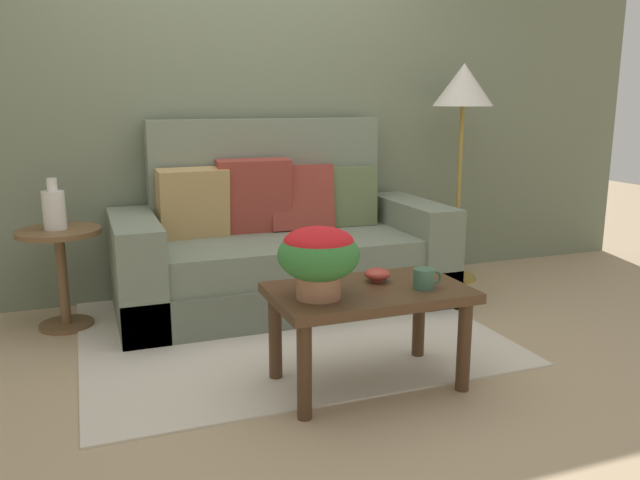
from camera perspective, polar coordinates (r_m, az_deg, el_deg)
The scene contains 11 objects.
ground_plane at distance 3.54m, azimuth -2.28°, elevation -9.08°, with size 14.00×14.00×0.00m, color tan.
wall_back at distance 4.41m, azimuth -7.36°, elevation 13.57°, with size 6.40×0.12×2.78m, color slate.
area_rug at distance 3.70m, azimuth -3.20°, elevation -8.01°, with size 2.21×1.88×0.01m, color beige.
couch at distance 4.10m, azimuth -3.55°, elevation -0.92°, with size 2.06×0.90×1.17m.
coffee_table at distance 2.92m, azimuth 4.33°, elevation -5.74°, with size 0.88×0.53×0.47m.
side_table at distance 3.93m, azimuth -22.02°, elevation -1.66°, with size 0.47×0.47×0.58m.
floor_lamp at distance 4.65m, azimuth 12.59°, elevation 12.28°, with size 0.42×0.42×1.53m.
potted_plant at distance 2.70m, azimuth -0.12°, elevation -1.29°, with size 0.35×0.35×0.31m.
coffee_mug at distance 2.91m, azimuth 9.26°, elevation -3.40°, with size 0.14×0.10×0.09m.
snack_bowl at distance 2.99m, azimuth 5.11°, elevation -3.05°, with size 0.12×0.12×0.06m.
table_vase at distance 3.88m, azimuth -22.56°, elevation 2.59°, with size 0.12×0.12×0.29m.
Camera 1 is at (-1.03, -3.12, 1.30)m, focal length 36.01 mm.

